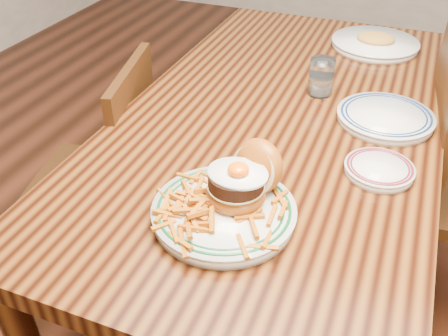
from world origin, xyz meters
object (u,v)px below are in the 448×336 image
at_px(table, 281,138).
at_px(side_plate, 379,169).
at_px(main_plate, 230,200).
at_px(chair_left, 109,173).

xyz_separation_m(table, side_plate, (0.29, -0.21, 0.10)).
distance_m(main_plate, side_plate, 0.37).
relative_size(table, chair_left, 1.92).
relative_size(chair_left, main_plate, 2.63).
bearing_deg(main_plate, table, 112.76).
height_order(table, side_plate, side_plate).
bearing_deg(main_plate, side_plate, 64.48).
bearing_deg(chair_left, table, -4.56).
bearing_deg(chair_left, main_plate, -46.65).
distance_m(chair_left, main_plate, 0.77).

